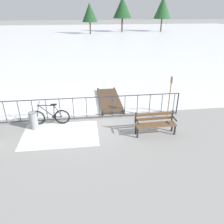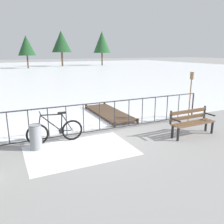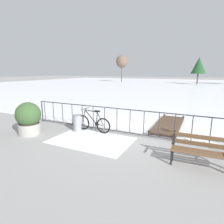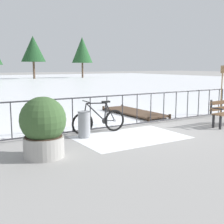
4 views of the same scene
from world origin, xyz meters
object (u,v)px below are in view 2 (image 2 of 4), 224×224
(trash_bin, at_px, (36,137))
(oar_upright, at_px, (190,94))
(bicycle_near_railing, at_px, (55,131))
(park_bench, at_px, (191,120))

(trash_bin, height_order, oar_upright, oar_upright)
(trash_bin, xyz_separation_m, oar_upright, (5.80, 0.10, 0.76))
(oar_upright, bearing_deg, bicycle_near_railing, 178.14)
(park_bench, relative_size, oar_upright, 0.81)
(bicycle_near_railing, height_order, trash_bin, bicycle_near_railing)
(bicycle_near_railing, xyz_separation_m, oar_upright, (5.18, -0.17, 0.77))
(bicycle_near_railing, xyz_separation_m, park_bench, (4.24, -1.28, 0.14))
(trash_bin, bearing_deg, oar_upright, 0.97)
(trash_bin, distance_m, oar_upright, 5.85)
(bicycle_near_railing, distance_m, trash_bin, 0.67)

